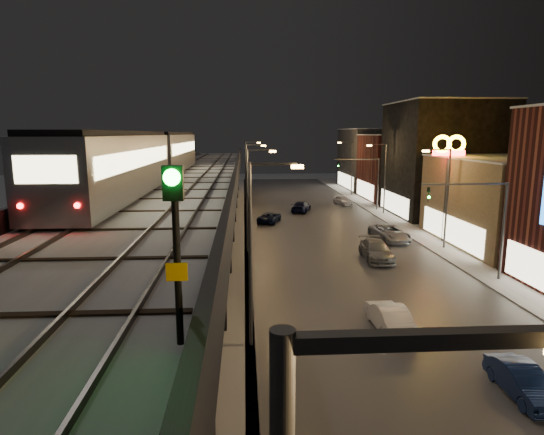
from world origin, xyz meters
name	(u,v)px	position (x,y,z in m)	size (l,w,h in m)	color
road_surface	(331,240)	(7.50, 35.00, 0.03)	(17.00, 120.00, 0.06)	#46474D
sidewalk_right	(431,238)	(17.50, 35.00, 0.07)	(4.00, 120.00, 0.14)	#9FA1A8
under_viaduct_pavement	(192,242)	(-6.00, 35.00, 0.03)	(11.00, 120.00, 0.06)	#9FA1A8
elevated_viaduct	(186,188)	(-6.00, 31.84, 5.62)	(9.00, 100.00, 6.30)	black
viaduct_trackbed	(186,179)	(-6.01, 31.97, 6.39)	(8.40, 100.00, 0.32)	#B2B7C1
viaduct_parapet_streetside	(236,173)	(-1.65, 32.00, 6.85)	(0.30, 100.00, 1.10)	black
viaduct_parapet_far	(135,174)	(-10.35, 32.00, 6.85)	(0.30, 100.00, 1.10)	black
building_c	(516,202)	(23.99, 32.00, 4.08)	(12.20, 15.20, 8.16)	brown
building_d	(443,159)	(23.99, 48.00, 7.08)	(12.20, 13.20, 14.16)	black
building_e	(404,167)	(23.99, 62.00, 5.08)	(12.20, 12.20, 10.16)	#5C271D
building_f	(378,159)	(23.99, 76.00, 5.58)	(12.20, 16.20, 11.16)	#2D2D2E
streetlight_left_1	(256,242)	(-0.43, 13.00, 5.24)	(2.57, 0.28, 9.00)	#38383A
streetlight_left_2	(250,193)	(-0.43, 31.00, 5.24)	(2.57, 0.28, 9.00)	#38383A
streetlight_right_2	(445,191)	(16.73, 31.00, 5.24)	(2.56, 0.28, 9.00)	#38383A
streetlight_left_3	(248,174)	(-0.43, 49.00, 5.24)	(2.57, 0.28, 9.00)	#38383A
streetlight_right_3	(383,174)	(16.73, 49.00, 5.24)	(2.56, 0.28, 9.00)	#38383A
streetlight_left_4	(247,165)	(-0.43, 67.00, 5.24)	(2.57, 0.28, 9.00)	#38383A
streetlight_right_4	(350,164)	(16.73, 67.00, 5.24)	(2.56, 0.28, 9.00)	#38383A
traffic_light_rig_a	(488,219)	(15.84, 22.00, 4.50)	(6.10, 0.34, 7.00)	#38383A
traffic_light_rig_b	(370,177)	(15.84, 52.00, 4.50)	(6.10, 0.34, 7.00)	#38383A
subway_train	(150,156)	(-8.50, 29.47, 8.51)	(3.18, 39.08, 3.81)	gray
rail_signal	(175,220)	(-2.10, -0.33, 8.86)	(0.36, 0.44, 3.15)	black
car_near_white	(388,317)	(6.60, 14.42, 0.71)	(1.50, 4.31, 1.42)	silver
car_mid_silver	(269,218)	(1.95, 44.17, 0.61)	(2.03, 4.41, 1.22)	black
car_mid_dark	(301,207)	(6.51, 51.01, 0.70)	(1.95, 4.80, 1.39)	black
car_onc_silver	(522,383)	(9.90, 7.93, 0.62)	(1.32, 3.78, 1.24)	#101F4C
car_onc_dark	(390,234)	(13.03, 34.19, 0.76)	(2.52, 5.47, 1.52)	#8F95A5
car_onc_white	(376,251)	(9.83, 27.76, 0.76)	(2.14, 5.27, 1.53)	gray
car_onc_red	(343,201)	(13.31, 56.72, 0.65)	(1.54, 3.82, 1.30)	silver
sign_mcdonalds	(448,155)	(18.00, 33.53, 8.27)	(3.02, 0.64, 10.15)	#38383A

